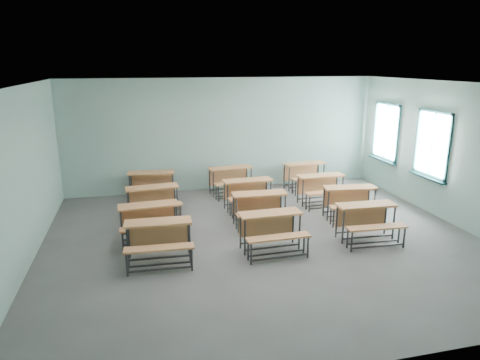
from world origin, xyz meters
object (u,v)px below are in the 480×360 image
Objects in this scene: desk_unit_r0c1 at (272,226)px; desk_unit_r2c2 at (322,185)px; desk_unit_r3c2 at (306,172)px; desk_unit_r1c2 at (351,198)px; desk_unit_r0c0 at (159,236)px; desk_unit_r1c1 at (260,205)px; desk_unit_r3c1 at (232,177)px; desk_unit_r1c0 at (149,217)px; desk_unit_r2c0 at (153,198)px; desk_unit_r2c1 at (249,190)px; desk_unit_r0c2 at (368,217)px; desk_unit_r3c0 at (151,182)px.

desk_unit_r2c2 is (2.17, 2.44, 0.00)m from desk_unit_r0c1.
desk_unit_r1c2 is at bearing -94.26° from desk_unit_r3c2.
desk_unit_r2c2 is (4.34, 2.40, 0.00)m from desk_unit_r0c0.
desk_unit_r1c1 is 2.54m from desk_unit_r3c1.
desk_unit_r1c2 and desk_unit_r3c2 have the same top height.
desk_unit_r3c1 is at bearing 144.73° from desk_unit_r2c2.
desk_unit_r1c2 is 1.00× the size of desk_unit_r3c1.
desk_unit_r2c0 is (0.13, 1.32, 0.00)m from desk_unit_r1c0.
desk_unit_r1c1 is 0.96× the size of desk_unit_r3c2.
desk_unit_r3c2 is at bearing -7.64° from desk_unit_r3c1.
desk_unit_r1c0 is 3.64m from desk_unit_r3c1.
desk_unit_r2c1 is 1.40m from desk_unit_r3c1.
desk_unit_r2c0 is (-2.32, 1.10, 0.00)m from desk_unit_r1c1.
desk_unit_r0c0 is 5.86m from desk_unit_r3c2.
desk_unit_r1c0 is at bearing 99.96° from desk_unit_r0c0.
desk_unit_r1c2 is at bearing -82.22° from desk_unit_r2c2.
desk_unit_r0c1 is 2.54m from desk_unit_r1c0.
desk_unit_r0c1 is 2.46m from desk_unit_r2c1.
desk_unit_r1c0 is 4.67m from desk_unit_r1c2.
desk_unit_r2c2 is (0.08, 2.43, 0.00)m from desk_unit_r0c2.
desk_unit_r2c2 is at bearing -41.39° from desk_unit_r3c1.
desk_unit_r1c1 is at bearing -41.42° from desk_unit_r3c0.
desk_unit_r1c1 is 0.96× the size of desk_unit_r3c0.
desk_unit_r0c0 and desk_unit_r2c2 have the same top height.
desk_unit_r0c0 is at bearing -85.69° from desk_unit_r1c0.
desk_unit_r0c1 and desk_unit_r2c2 have the same top height.
desk_unit_r1c1 is 0.95× the size of desk_unit_r1c2.
desk_unit_r2c0 and desk_unit_r3c2 have the same top height.
desk_unit_r0c1 is 0.99× the size of desk_unit_r2c1.
desk_unit_r1c2 and desk_unit_r2c0 have the same top height.
desk_unit_r0c1 is 0.95× the size of desk_unit_r3c0.
desk_unit_r0c1 and desk_unit_r3c0 have the same top height.
desk_unit_r2c1 and desk_unit_r3c0 have the same top height.
desk_unit_r0c2 and desk_unit_r3c1 have the same top height.
desk_unit_r0c0 and desk_unit_r3c0 have the same top height.
desk_unit_r2c2 is at bearing -2.53° from desk_unit_r2c1.
desk_unit_r2c2 is at bearing 90.94° from desk_unit_r0c2.
desk_unit_r0c0 is 1.00× the size of desk_unit_r1c0.
desk_unit_r0c2 is 0.95× the size of desk_unit_r3c1.
desk_unit_r3c0 is at bearing 84.54° from desk_unit_r2c0.
desk_unit_r2c1 is (2.36, 0.05, 0.00)m from desk_unit_r2c0.
desk_unit_r1c2 is at bearing 1.29° from desk_unit_r1c1.
desk_unit_r1c2 is 4.67m from desk_unit_r2c0.
desk_unit_r2c0 is at bearing 178.92° from desk_unit_r2c1.
desk_unit_r1c0 is at bearing -138.27° from desk_unit_r3c1.
desk_unit_r1c2 is (4.53, 1.22, 0.00)m from desk_unit_r0c0.
desk_unit_r2c0 is 1.03× the size of desk_unit_r2c2.
desk_unit_r0c2 is at bearing -95.13° from desk_unit_r1c2.
desk_unit_r3c2 is (-0.07, 2.58, 0.00)m from desk_unit_r1c2.
desk_unit_r0c1 is 2.68m from desk_unit_r1c2.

